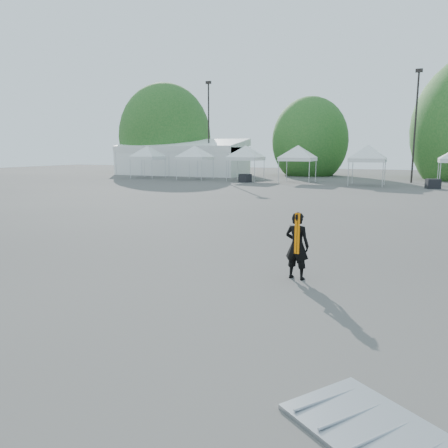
% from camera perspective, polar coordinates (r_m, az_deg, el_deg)
% --- Properties ---
extents(ground, '(120.00, 120.00, 0.00)m').
position_cam_1_polar(ground, '(11.42, 6.80, -5.13)').
color(ground, '#474442').
rests_on(ground, ground).
extents(marquee, '(15.00, 6.25, 4.23)m').
position_cam_1_polar(marquee, '(52.07, -5.54, 8.57)').
color(marquee, white).
rests_on(marquee, ground).
extents(light_pole_west, '(0.60, 0.25, 10.30)m').
position_cam_1_polar(light_pole_west, '(49.43, -2.02, 12.96)').
color(light_pole_west, black).
rests_on(light_pole_west, ground).
extents(light_pole_east, '(0.60, 0.25, 9.80)m').
position_cam_1_polar(light_pole_east, '(42.68, 23.75, 12.36)').
color(light_pole_east, black).
rests_on(light_pole_east, ground).
extents(tree_far_w, '(4.80, 4.80, 7.30)m').
position_cam_1_polar(tree_far_w, '(56.68, -7.70, 11.21)').
color(tree_far_w, '#382314').
rests_on(tree_far_w, ground).
extents(tree_mid_w, '(4.16, 4.16, 6.33)m').
position_cam_1_polar(tree_mid_w, '(51.82, 11.17, 10.60)').
color(tree_mid_w, '#382314').
rests_on(tree_mid_w, ground).
extents(tent_a, '(4.00, 4.00, 3.88)m').
position_cam_1_polar(tent_a, '(46.84, -9.96, 9.69)').
color(tent_a, silver).
rests_on(tent_a, ground).
extents(tent_b, '(4.12, 4.12, 3.88)m').
position_cam_1_polar(tent_b, '(43.76, -3.82, 9.82)').
color(tent_b, silver).
rests_on(tent_b, ground).
extents(tent_c, '(4.22, 4.22, 3.88)m').
position_cam_1_polar(tent_c, '(42.00, 2.86, 9.84)').
color(tent_c, silver).
rests_on(tent_c, ground).
extents(tent_d, '(4.17, 4.17, 3.88)m').
position_cam_1_polar(tent_d, '(40.22, 9.65, 9.73)').
color(tent_d, silver).
rests_on(tent_d, ground).
extents(tent_e, '(4.00, 4.00, 3.88)m').
position_cam_1_polar(tent_e, '(37.99, 18.32, 9.40)').
color(tent_e, silver).
rests_on(tent_e, ground).
extents(man, '(0.62, 0.46, 1.54)m').
position_cam_1_polar(man, '(9.98, 9.52, -2.80)').
color(man, black).
rests_on(man, ground).
extents(barrier_mid, '(2.57, 2.30, 0.07)m').
position_cam_1_polar(barrier_mid, '(5.08, 21.93, -25.38)').
color(barrier_mid, '#A4A7AC').
rests_on(barrier_mid, ground).
extents(crate_west, '(1.17, 1.05, 0.75)m').
position_cam_1_polar(crate_west, '(39.94, 2.78, 6.00)').
color(crate_west, black).
rests_on(crate_west, ground).
extents(crate_mid, '(1.14, 1.00, 0.75)m').
position_cam_1_polar(crate_mid, '(36.77, 25.63, 4.75)').
color(crate_mid, black).
rests_on(crate_mid, ground).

